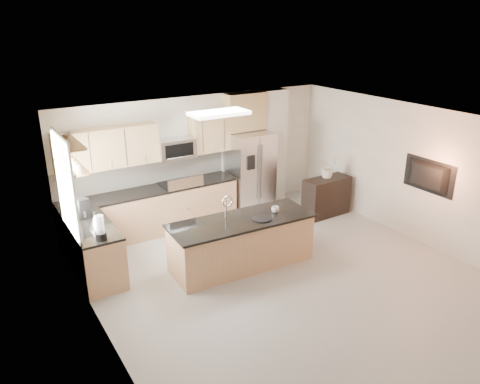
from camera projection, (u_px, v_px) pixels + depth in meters
floor at (290, 280)px, 7.75m from camera, size 6.50×6.50×0.00m
ceiling at (296, 126)px, 6.83m from camera, size 6.00×6.50×0.02m
wall_back at (198, 157)px, 9.88m from camera, size 6.00×0.02×2.60m
wall_left at (102, 257)px, 5.81m from camera, size 0.02×6.50×2.60m
wall_right at (420, 175)px, 8.77m from camera, size 0.02×6.50×2.60m
back_counter at (152, 210)px, 9.31m from camera, size 3.55×0.66×1.44m
left_counter at (94, 251)px, 7.74m from camera, size 0.66×1.50×0.92m
range at (181, 204)px, 9.61m from camera, size 0.76×0.64×1.14m
upper_cabinets at (140, 143)px, 8.92m from camera, size 3.50×0.33×0.75m
microwave at (175, 149)px, 9.30m from camera, size 0.76×0.40×0.40m
refrigerator at (250, 172)px, 10.24m from camera, size 0.92×0.78×1.78m
partition_column at (272, 147)px, 10.65m from camera, size 0.60×0.30×2.60m
window at (66, 187)px, 7.17m from camera, size 0.04×1.15×1.65m
shelf_lower at (70, 165)px, 7.21m from camera, size 0.30×1.20×0.04m
shelf_upper at (67, 142)px, 7.08m from camera, size 0.30×1.20×0.04m
ceiling_fixture at (219, 113)px, 7.92m from camera, size 1.00×0.50×0.06m
island at (242, 242)px, 8.08m from camera, size 2.55×1.03×1.29m
credenza at (326, 197)px, 10.17m from camera, size 1.07×0.47×0.84m
cup at (275, 209)px, 8.20m from camera, size 0.18×0.18×0.11m
platter at (262, 219)px, 7.94m from camera, size 0.36×0.36×0.02m
blender at (100, 229)px, 7.05m from camera, size 0.17×0.17×0.39m
kettle at (96, 221)px, 7.44m from camera, size 0.22×0.22×0.28m
coffee_maker at (82, 208)px, 7.82m from camera, size 0.23×0.26×0.35m
bowl at (62, 134)px, 7.27m from camera, size 0.36×0.36×0.08m
flower_vase at (328, 162)px, 9.97m from camera, size 0.75×0.70×0.69m
television at (426, 177)px, 8.55m from camera, size 0.14×1.08×0.62m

